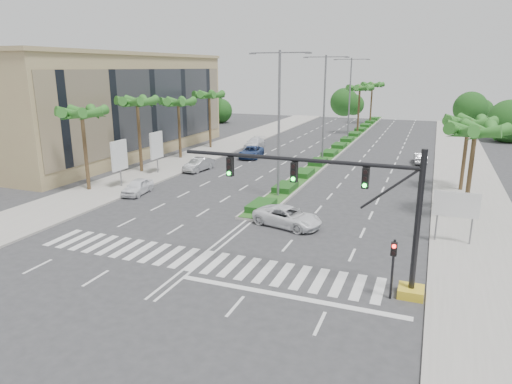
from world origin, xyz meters
TOP-DOWN VIEW (x-y plane):
  - ground at (0.00, 0.00)m, footprint 160.00×160.00m
  - footpath_right at (15.20, 20.00)m, footprint 6.00×120.00m
  - footpath_left at (-15.20, 20.00)m, footprint 6.00×120.00m
  - median at (0.00, 45.00)m, footprint 2.20×75.00m
  - median_grass at (0.00, 45.00)m, footprint 1.80×75.00m
  - building at (-26.00, 26.00)m, footprint 12.00×36.00m
  - signal_gantry at (9.27, -0.00)m, footprint 12.60×1.20m
  - pedestrian_signal at (10.60, -0.68)m, footprint 0.28×0.36m
  - direction_sign at (13.50, 7.99)m, footprint 2.70×0.11m
  - billboard_near at (-14.50, 12.00)m, footprint 0.18×2.10m
  - billboard_far at (-14.50, 18.00)m, footprint 0.18×2.10m
  - palm_left_near at (-16.50, 10.00)m, footprint 4.57×4.68m
  - palm_left_mid at (-16.50, 18.00)m, footprint 4.57×4.68m
  - palm_left_far at (-16.50, 26.00)m, footprint 4.57×4.68m
  - palm_left_end at (-16.50, 34.00)m, footprint 4.57×4.68m
  - palm_right_near at (14.50, 14.00)m, footprint 4.57×4.68m
  - palm_right_far at (14.50, 22.00)m, footprint 4.57×4.68m
  - palm_median_a at (0.00, 55.00)m, footprint 4.57×4.68m
  - palm_median_b at (0.00, 70.00)m, footprint 4.57×4.68m
  - streetlight_near at (0.00, 14.00)m, footprint 5.10×0.25m
  - streetlight_mid at (0.00, 30.00)m, footprint 5.10×0.25m
  - streetlight_far at (0.00, 46.00)m, footprint 5.10×0.25m
  - car_parked_a at (-11.80, 10.70)m, footprint 2.06×4.03m
  - car_parked_b at (-11.24, 20.85)m, footprint 1.94×4.29m
  - car_parked_c at (-8.79, 29.74)m, footprint 2.87×5.20m
  - car_parked_d at (-10.88, 36.20)m, footprint 2.16×4.82m
  - car_crossing at (2.91, 7.47)m, footprint 5.30×3.42m
  - car_right at (10.64, 33.69)m, footprint 1.73×3.98m

SIDE VIEW (x-z plane):
  - ground at x=0.00m, z-range 0.00..0.00m
  - footpath_right at x=15.20m, z-range 0.00..0.15m
  - footpath_left at x=-15.20m, z-range 0.00..0.15m
  - median at x=0.00m, z-range 0.00..0.20m
  - median_grass at x=0.00m, z-range 0.20..0.24m
  - car_right at x=10.64m, z-range 0.00..1.27m
  - car_parked_a at x=-11.80m, z-range 0.00..1.31m
  - car_crossing at x=2.91m, z-range 0.00..1.36m
  - car_parked_b at x=-11.24m, z-range 0.00..1.37m
  - car_parked_d at x=-10.88m, z-range 0.00..1.37m
  - car_parked_c at x=-8.79m, z-range 0.00..1.38m
  - pedestrian_signal at x=10.60m, z-range 0.54..3.54m
  - direction_sign at x=13.50m, z-range 0.75..4.15m
  - billboard_near at x=-14.50m, z-range 0.79..5.14m
  - billboard_far at x=-14.50m, z-range 0.79..5.14m
  - signal_gantry at x=9.27m, z-range -0.14..7.06m
  - palm_right_far at x=14.50m, z-range 2.54..9.29m
  - building at x=-26.00m, z-range 0.00..12.00m
  - palm_right_near at x=14.50m, z-range 2.68..9.73m
  - palm_left_far at x=-16.50m, z-range 2.82..10.17m
  - palm_left_near at x=-16.50m, z-range 2.91..10.46m
  - streetlight_near at x=0.00m, z-range 0.81..12.81m
  - streetlight_mid at x=0.00m, z-range 0.81..12.81m
  - streetlight_far at x=0.00m, z-range 0.81..12.81m
  - palm_left_end at x=-16.50m, z-range 3.01..10.76m
  - palm_left_mid at x=-16.50m, z-range 3.10..11.05m
  - palm_median_a at x=0.00m, z-range 3.15..11.20m
  - palm_median_b at x=0.00m, z-range 3.15..11.20m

